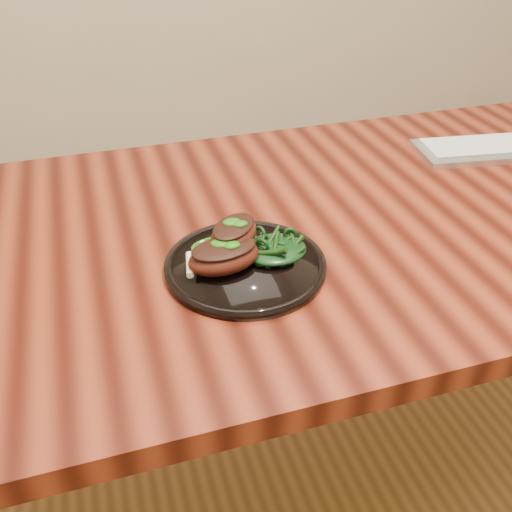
{
  "coord_description": "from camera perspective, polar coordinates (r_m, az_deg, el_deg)",
  "views": [
    {
      "loc": [
        -0.43,
        -0.8,
        1.26
      ],
      "look_at": [
        -0.22,
        -0.13,
        0.78
      ],
      "focal_mm": 40.0,
      "sensor_mm": 36.0,
      "label": 1
    }
  ],
  "objects": [
    {
      "name": "lamb_chop_front",
      "position": [
        0.84,
        -3.28,
        0.05
      ],
      "size": [
        0.12,
        0.09,
        0.05
      ],
      "color": "#47170D",
      "rests_on": "plate"
    },
    {
      "name": "lamb_chop_back",
      "position": [
        0.87,
        -2.27,
        2.31
      ],
      "size": [
        0.11,
        0.11,
        0.04
      ],
      "color": "#47170D",
      "rests_on": "plate"
    },
    {
      "name": "herb_smear",
      "position": [
        0.91,
        -3.91,
        1.05
      ],
      "size": [
        0.08,
        0.05,
        0.01
      ],
      "primitive_type": "ellipsoid",
      "color": "#0F4807",
      "rests_on": "plate"
    },
    {
      "name": "greens_heap",
      "position": [
        0.88,
        1.88,
        1.02
      ],
      "size": [
        0.1,
        0.09,
        0.04
      ],
      "color": "black",
      "rests_on": "plate"
    },
    {
      "name": "plate",
      "position": [
        0.88,
        -1.07,
        -0.91
      ],
      "size": [
        0.25,
        0.25,
        0.02
      ],
      "color": "black",
      "rests_on": "desk"
    },
    {
      "name": "desk",
      "position": [
        1.09,
        8.84,
        0.71
      ],
      "size": [
        1.6,
        0.8,
        0.75
      ],
      "color": "black",
      "rests_on": "ground"
    }
  ]
}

